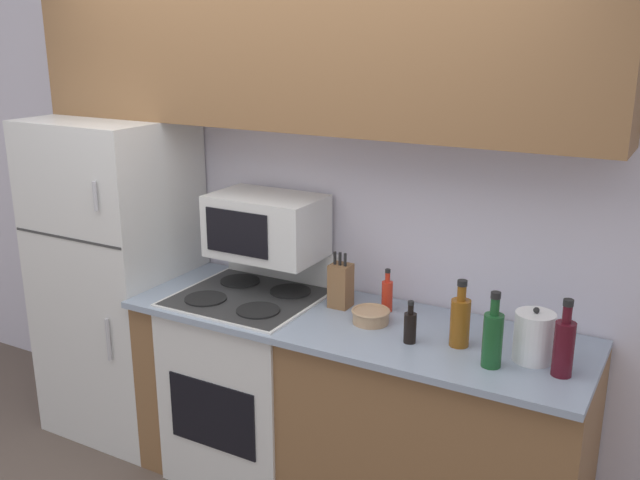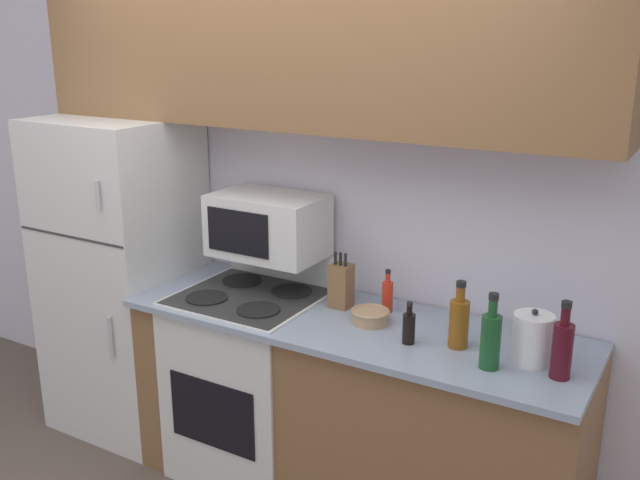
# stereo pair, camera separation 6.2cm
# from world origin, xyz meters

# --- Properties ---
(wall_back) EXTENTS (8.00, 0.05, 2.55)m
(wall_back) POSITION_xyz_m (0.00, 0.67, 1.27)
(wall_back) COLOR silver
(wall_back) RESTS_ON ground_plane
(lower_cabinets) EXTENTS (2.08, 0.67, 0.92)m
(lower_cabinets) POSITION_xyz_m (0.37, 0.32, 0.46)
(lower_cabinets) COLOR brown
(lower_cabinets) RESTS_ON ground_plane
(refrigerator) EXTENTS (0.74, 0.66, 1.72)m
(refrigerator) POSITION_xyz_m (-1.04, 0.32, 0.86)
(refrigerator) COLOR silver
(refrigerator) RESTS_ON ground_plane
(upper_cabinets) EXTENTS (2.82, 0.33, 0.61)m
(upper_cabinets) POSITION_xyz_m (0.00, 0.48, 2.02)
(upper_cabinets) COLOR brown
(upper_cabinets) RESTS_ON refrigerator
(stove) EXTENTS (0.66, 0.66, 1.09)m
(stove) POSITION_xyz_m (-0.18, 0.31, 0.48)
(stove) COLOR silver
(stove) RESTS_ON ground_plane
(microwave) EXTENTS (0.53, 0.35, 0.30)m
(microwave) POSITION_xyz_m (-0.16, 0.44, 1.24)
(microwave) COLOR silver
(microwave) RESTS_ON stove
(knife_block) EXTENTS (0.09, 0.09, 0.26)m
(knife_block) POSITION_xyz_m (0.25, 0.42, 1.02)
(knife_block) COLOR brown
(knife_block) RESTS_ON lower_cabinets
(bowl) EXTENTS (0.17, 0.17, 0.06)m
(bowl) POSITION_xyz_m (0.46, 0.31, 0.95)
(bowl) COLOR tan
(bowl) RESTS_ON lower_cabinets
(bottle_hot_sauce) EXTENTS (0.05, 0.05, 0.20)m
(bottle_hot_sauce) POSITION_xyz_m (0.46, 0.47, 1.00)
(bottle_hot_sauce) COLOR red
(bottle_hot_sauce) RESTS_ON lower_cabinets
(bottle_wine_green) EXTENTS (0.08, 0.08, 0.30)m
(bottle_wine_green) POSITION_xyz_m (1.03, 0.16, 1.04)
(bottle_wine_green) COLOR #194C23
(bottle_wine_green) RESTS_ON lower_cabinets
(bottle_whiskey) EXTENTS (0.08, 0.08, 0.28)m
(bottle_whiskey) POSITION_xyz_m (0.87, 0.28, 1.03)
(bottle_whiskey) COLOR brown
(bottle_whiskey) RESTS_ON lower_cabinets
(bottle_wine_red) EXTENTS (0.08, 0.08, 0.30)m
(bottle_wine_red) POSITION_xyz_m (1.28, 0.22, 1.04)
(bottle_wine_red) COLOR #470F19
(bottle_wine_red) RESTS_ON lower_cabinets
(bottle_soy_sauce) EXTENTS (0.05, 0.05, 0.18)m
(bottle_soy_sauce) POSITION_xyz_m (0.68, 0.21, 0.99)
(bottle_soy_sauce) COLOR black
(bottle_soy_sauce) RESTS_ON lower_cabinets
(kettle) EXTENTS (0.15, 0.15, 0.22)m
(kettle) POSITION_xyz_m (1.16, 0.29, 1.02)
(kettle) COLOR white
(kettle) RESTS_ON lower_cabinets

